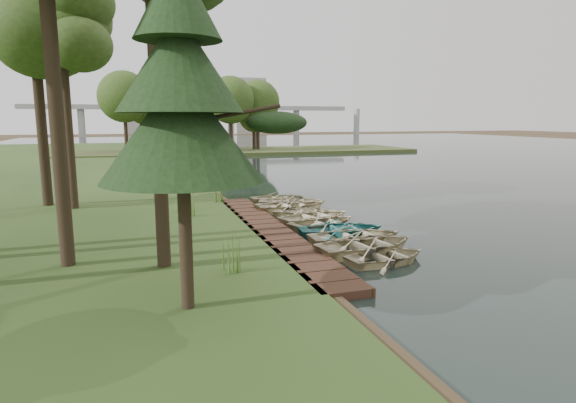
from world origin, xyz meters
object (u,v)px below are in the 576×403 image
object	(u,v)px
rowboat_2	(356,234)
stored_rowboat	(192,189)
rowboat_1	(367,243)
rowboat_0	(387,254)
pine_tree	(180,93)
boardwalk	(270,232)

from	to	relation	value
rowboat_2	stored_rowboat	xyz separation A→B (m)	(-4.89, 12.73, 0.23)
rowboat_1	stored_rowboat	distance (m)	14.81
rowboat_0	rowboat_1	xyz separation A→B (m)	(-0.11, 1.28, 0.10)
rowboat_0	stored_rowboat	distance (m)	16.06
rowboat_2	pine_tree	distance (m)	10.03
rowboat_0	rowboat_2	distance (m)	2.59
rowboat_1	stored_rowboat	xyz separation A→B (m)	(-4.70, 14.04, 0.21)
boardwalk	stored_rowboat	size ratio (longest dim) A/B	4.46
rowboat_1	pine_tree	xyz separation A→B (m)	(-6.83, -3.81, 5.02)
rowboat_2	pine_tree	bearing A→B (deg)	127.14
boardwalk	rowboat_0	bearing A→B (deg)	-62.90
rowboat_1	pine_tree	distance (m)	9.29
boardwalk	stored_rowboat	xyz separation A→B (m)	(-2.12, 10.07, 0.52)
rowboat_2	stored_rowboat	world-z (taller)	stored_rowboat
boardwalk	rowboat_2	distance (m)	3.85
rowboat_0	stored_rowboat	bearing A→B (deg)	9.21
rowboat_0	stored_rowboat	xyz separation A→B (m)	(-4.81, 15.32, 0.31)
boardwalk	rowboat_2	world-z (taller)	rowboat_2
boardwalk	rowboat_0	size ratio (longest dim) A/B	5.29
rowboat_0	rowboat_2	xyz separation A→B (m)	(0.08, 2.59, 0.08)
pine_tree	boardwalk	bearing A→B (deg)	61.37
stored_rowboat	pine_tree	xyz separation A→B (m)	(-2.12, -17.84, 4.80)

